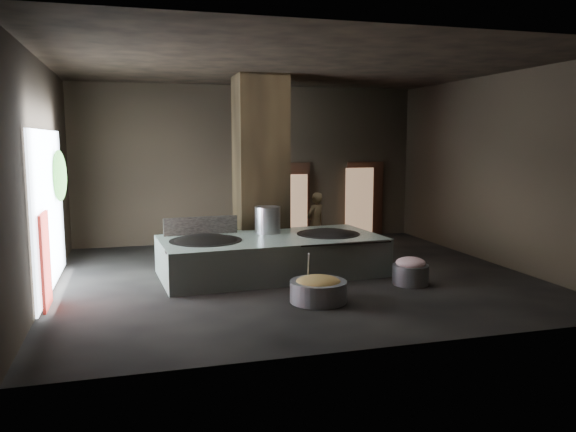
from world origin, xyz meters
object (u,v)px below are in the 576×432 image
object	(u,v)px
wok_right	(328,238)
meat_basin	(410,274)
wok_left	(206,245)
cook	(316,223)
veg_basin	(318,291)
hearth_platform	(271,256)
stock_pot	(268,220)

from	to	relation	value
wok_right	meat_basin	world-z (taller)	wok_right
wok_left	cook	size ratio (longest dim) A/B	0.95
wok_left	wok_right	distance (m)	2.80
wok_left	veg_basin	size ratio (longest dim) A/B	1.44
wok_right	meat_basin	distance (m)	2.14
hearth_platform	wok_right	bearing A→B (deg)	-1.85
wok_right	cook	size ratio (longest dim) A/B	0.88
stock_pot	cook	xyz separation A→B (m)	(1.64, 1.44, -0.33)
wok_right	veg_basin	world-z (taller)	wok_right
wok_right	cook	bearing A→B (deg)	79.95
wok_right	hearth_platform	bearing A→B (deg)	-177.88
hearth_platform	stock_pot	world-z (taller)	stock_pot
cook	veg_basin	size ratio (longest dim) A/B	1.52
wok_right	veg_basin	xyz separation A→B (m)	(-1.03, -2.36, -0.56)
veg_basin	wok_right	bearing A→B (deg)	66.32
meat_basin	cook	bearing A→B (deg)	103.38
stock_pot	hearth_platform	bearing A→B (deg)	-95.19
cook	meat_basin	size ratio (longest dim) A/B	2.16
wok_left	veg_basin	world-z (taller)	wok_left
wok_left	veg_basin	distance (m)	2.92
stock_pot	meat_basin	xyz separation A→B (m)	(2.50, -2.18, -0.93)
wok_left	cook	bearing A→B (deg)	32.96
wok_left	hearth_platform	bearing A→B (deg)	1.97
hearth_platform	wok_right	size ratio (longest dim) A/B	3.41
meat_basin	hearth_platform	bearing A→B (deg)	147.49
wok_left	veg_basin	bearing A→B (deg)	-51.96
wok_left	meat_basin	size ratio (longest dim) A/B	2.04
wok_right	cook	distance (m)	1.97
hearth_platform	stock_pot	xyz separation A→B (m)	(0.05, 0.55, 0.71)
hearth_platform	cook	distance (m)	2.64
stock_pot	veg_basin	distance (m)	3.02
cook	meat_basin	xyz separation A→B (m)	(0.86, -3.62, -0.60)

